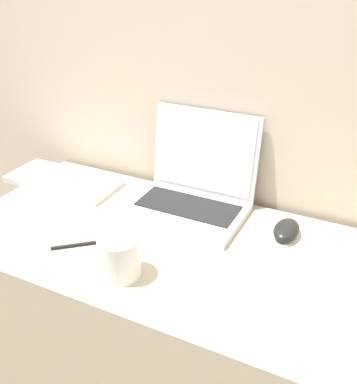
{
  "coord_description": "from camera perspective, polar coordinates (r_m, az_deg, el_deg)",
  "views": [
    {
      "loc": [
        0.47,
        -0.56,
        1.41
      ],
      "look_at": [
        -0.0,
        0.38,
        0.85
      ],
      "focal_mm": 42.0,
      "sensor_mm": 36.0,
      "label": 1
    }
  ],
  "objects": [
    {
      "name": "wall_back",
      "position": [
        1.27,
        4.83,
        20.62
      ],
      "size": [
        7.0,
        0.04,
        2.5
      ],
      "color": "beige",
      "rests_on": "ground_plane"
    },
    {
      "name": "desk",
      "position": [
        1.42,
        -1.83,
        -18.87
      ],
      "size": [
        1.09,
        0.56,
        0.76
      ],
      "color": "beige",
      "rests_on": "ground_plane"
    },
    {
      "name": "laptop",
      "position": [
        1.28,
        1.85,
        0.53
      ],
      "size": [
        0.32,
        0.27,
        0.27
      ],
      "color": "silver",
      "rests_on": "desk"
    },
    {
      "name": "drink_cup",
      "position": [
        1.03,
        -7.51,
        -8.07
      ],
      "size": [
        0.1,
        0.1,
        0.1
      ],
      "color": "white",
      "rests_on": "desk"
    },
    {
      "name": "computer_mouse",
      "position": [
        1.2,
        13.52,
        -4.81
      ],
      "size": [
        0.07,
        0.11,
        0.04
      ],
      "color": "white",
      "rests_on": "desk"
    },
    {
      "name": "external_keyboard",
      "position": [
        1.49,
        -14.42,
        1.42
      ],
      "size": [
        0.36,
        0.16,
        0.02
      ],
      "color": "silver",
      "rests_on": "desk"
    },
    {
      "name": "pen",
      "position": [
        1.17,
        -12.03,
        -6.48
      ],
      "size": [
        0.13,
        0.11,
        0.01
      ],
      "color": "black",
      "rests_on": "desk"
    }
  ]
}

